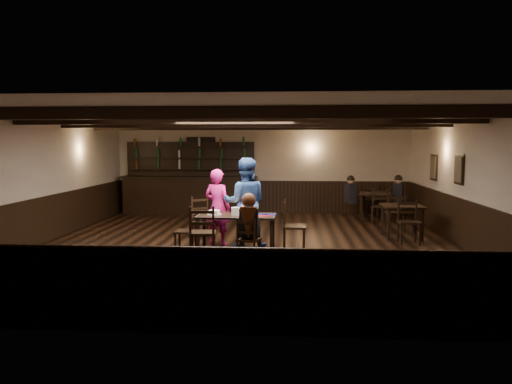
# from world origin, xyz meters

# --- Properties ---
(ground) EXTENTS (10.00, 10.00, 0.00)m
(ground) POSITION_xyz_m (0.00, 0.00, 0.00)
(ground) COLOR black
(ground) RESTS_ON ground
(room_shell) EXTENTS (9.02, 10.02, 2.71)m
(room_shell) POSITION_xyz_m (0.01, 0.04, 1.75)
(room_shell) COLOR beige
(room_shell) RESTS_ON ground
(dining_table) EXTENTS (1.54, 0.78, 0.75)m
(dining_table) POSITION_xyz_m (-0.17, -0.75, 0.67)
(dining_table) COLOR black
(dining_table) RESTS_ON ground
(chair_near_left) EXTENTS (0.53, 0.51, 1.03)m
(chair_near_left) POSITION_xyz_m (-0.70, -1.55, 0.60)
(chair_near_left) COLOR black
(chair_near_left) RESTS_ON ground
(chair_near_right) EXTENTS (0.46, 0.45, 0.81)m
(chair_near_right) POSITION_xyz_m (0.12, -1.55, 0.47)
(chair_near_right) COLOR black
(chair_near_right) RESTS_ON ground
(chair_end_left) EXTENTS (0.39, 0.41, 0.87)m
(chair_end_left) POSITION_xyz_m (-1.08, -0.89, 0.51)
(chair_end_left) COLOR black
(chair_end_left) RESTS_ON ground
(chair_end_right) EXTENTS (0.46, 0.48, 1.02)m
(chair_end_right) POSITION_xyz_m (0.88, -0.62, 0.60)
(chair_end_right) COLOR black
(chair_end_right) RESTS_ON ground
(chair_far_pushed) EXTENTS (0.61, 0.61, 0.96)m
(chair_far_pushed) POSITION_xyz_m (-1.12, 0.67, 0.56)
(chair_far_pushed) COLOR black
(chair_far_pushed) RESTS_ON ground
(woman_pink) EXTENTS (0.69, 0.57, 1.62)m
(woman_pink) POSITION_xyz_m (-0.65, -0.01, 0.81)
(woman_pink) COLOR #E61D87
(woman_pink) RESTS_ON ground
(man_blue) EXTENTS (0.95, 0.77, 1.86)m
(man_blue) POSITION_xyz_m (-0.04, -0.23, 0.93)
(man_blue) COLOR navy
(man_blue) RESTS_ON ground
(seated_person) EXTENTS (0.34, 0.51, 0.82)m
(seated_person) POSITION_xyz_m (0.14, -1.50, 0.83)
(seated_person) COLOR black
(seated_person) RESTS_ON ground
(cake) EXTENTS (0.28, 0.28, 0.09)m
(cake) POSITION_xyz_m (-0.60, -0.74, 0.79)
(cake) COLOR white
(cake) RESTS_ON dining_table
(plate_stack_a) EXTENTS (0.17, 0.17, 0.16)m
(plate_stack_a) POSITION_xyz_m (-0.18, -0.81, 0.83)
(plate_stack_a) COLOR white
(plate_stack_a) RESTS_ON dining_table
(plate_stack_b) EXTENTS (0.15, 0.15, 0.17)m
(plate_stack_b) POSITION_xyz_m (0.02, -0.69, 0.84)
(plate_stack_b) COLOR white
(plate_stack_b) RESTS_ON dining_table
(tea_light) EXTENTS (0.05, 0.05, 0.06)m
(tea_light) POSITION_xyz_m (-0.12, -0.62, 0.78)
(tea_light) COLOR #A5A8AD
(tea_light) RESTS_ON dining_table
(salt_shaker) EXTENTS (0.04, 0.04, 0.10)m
(salt_shaker) POSITION_xyz_m (0.18, -0.80, 0.80)
(salt_shaker) COLOR silver
(salt_shaker) RESTS_ON dining_table
(pepper_shaker) EXTENTS (0.04, 0.04, 0.09)m
(pepper_shaker) POSITION_xyz_m (0.24, -0.88, 0.80)
(pepper_shaker) COLOR #A5A8AD
(pepper_shaker) RESTS_ON dining_table
(drink_glass) EXTENTS (0.07, 0.07, 0.10)m
(drink_glass) POSITION_xyz_m (0.19, -0.67, 0.80)
(drink_glass) COLOR silver
(drink_glass) RESTS_ON dining_table
(menu_red) EXTENTS (0.39, 0.35, 0.00)m
(menu_red) POSITION_xyz_m (0.35, -0.81, 0.75)
(menu_red) COLOR maroon
(menu_red) RESTS_ON dining_table
(menu_blue) EXTENTS (0.36, 0.28, 0.00)m
(menu_blue) POSITION_xyz_m (0.43, -0.66, 0.75)
(menu_blue) COLOR #121157
(menu_blue) RESTS_ON dining_table
(bar_counter) EXTENTS (4.17, 0.70, 2.20)m
(bar_counter) POSITION_xyz_m (-2.23, 4.72, 0.73)
(bar_counter) COLOR black
(bar_counter) RESTS_ON ground
(back_table_a) EXTENTS (0.90, 0.90, 0.75)m
(back_table_a) POSITION_xyz_m (3.43, 1.08, 0.65)
(back_table_a) COLOR black
(back_table_a) RESTS_ON ground
(back_table_b) EXTENTS (1.03, 1.03, 0.75)m
(back_table_b) POSITION_xyz_m (3.28, 3.85, 0.65)
(back_table_b) COLOR black
(back_table_b) RESTS_ON ground
(bg_patron_left) EXTENTS (0.33, 0.43, 0.78)m
(bg_patron_left) POSITION_xyz_m (2.58, 3.83, 0.86)
(bg_patron_left) COLOR black
(bg_patron_left) RESTS_ON ground
(bg_patron_right) EXTENTS (0.34, 0.44, 0.81)m
(bg_patron_right) POSITION_xyz_m (3.89, 3.75, 0.87)
(bg_patron_right) COLOR black
(bg_patron_right) RESTS_ON ground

